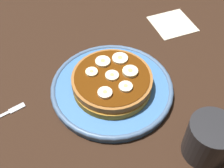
{
  "coord_description": "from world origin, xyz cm",
  "views": [
    {
      "loc": [
        -1.6,
        -42.1,
        51.23
      ],
      "look_at": [
        0.0,
        0.0,
        2.39
      ],
      "focal_mm": 46.83,
      "sensor_mm": 36.0,
      "label": 1
    }
  ],
  "objects": [
    {
      "name": "banana_slice_3",
      "position": [
        -1.61,
        -4.76,
        5.16
      ],
      "size": [
        3.02,
        3.02,
        0.84
      ],
      "color": "#FCE5C3",
      "rests_on": "pancake_stack"
    },
    {
      "name": "plate",
      "position": [
        0.0,
        0.0,
        1.08
      ],
      "size": [
        27.4,
        27.4,
        2.0
      ],
      "color": "#3F72B2",
      "rests_on": "ground_plane"
    },
    {
      "name": "banana_slice_6",
      "position": [
        2.7,
        -3.25,
        5.12
      ],
      "size": [
        2.92,
        2.92,
        0.77
      ],
      "color": "#F5EABE",
      "rests_on": "pancake_stack"
    },
    {
      "name": "ground_plane",
      "position": [
        0.0,
        0.0,
        -1.5
      ],
      "size": [
        140.0,
        140.0,
        3.0
      ],
      "primitive_type": "cube",
      "color": "black"
    },
    {
      "name": "napkin",
      "position": [
        17.94,
        23.74,
        0.15
      ],
      "size": [
        14.02,
        14.02,
        0.3
      ],
      "primitive_type": "cube",
      "rotation": [
        0.0,
        0.0,
        0.34
      ],
      "color": "beige",
      "rests_on": "ground_plane"
    },
    {
      "name": "pancake_stack",
      "position": [
        0.32,
        -0.31,
        3.31
      ],
      "size": [
        17.71,
        17.82,
        3.27
      ],
      "color": "olive",
      "rests_on": "plate"
    },
    {
      "name": "banana_slice_4",
      "position": [
        -1.9,
        4.26,
        5.15
      ],
      "size": [
        3.38,
        3.38,
        0.81
      ],
      "color": "#F7ECBD",
      "rests_on": "pancake_stack"
    },
    {
      "name": "banana_slice_2",
      "position": [
        2.01,
        5.17,
        5.11
      ],
      "size": [
        3.58,
        3.58,
        0.74
      ],
      "color": "#FCF1C3",
      "rests_on": "pancake_stack"
    },
    {
      "name": "banana_slice_1",
      "position": [
        3.96,
        0.92,
        5.22
      ],
      "size": [
        3.4,
        3.4,
        0.95
      ],
      "color": "#EEEAB2",
      "rests_on": "pancake_stack"
    },
    {
      "name": "banana_slice_5",
      "position": [
        -4.37,
        1.22,
        5.1
      ],
      "size": [
        2.7,
        2.7,
        0.71
      ],
      "color": "#FDF2B2",
      "rests_on": "pancake_stack"
    },
    {
      "name": "banana_slice_0",
      "position": [
        0.09,
        0.26,
        5.11
      ],
      "size": [
        2.95,
        2.95,
        0.74
      ],
      "color": "#FCEFBB",
      "rests_on": "pancake_stack"
    },
    {
      "name": "coffee_mug",
      "position": [
        17.51,
        -15.65,
        4.38
      ],
      "size": [
        12.06,
        8.68,
        8.51
      ],
      "color": "#262628",
      "rests_on": "ground_plane"
    }
  ]
}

